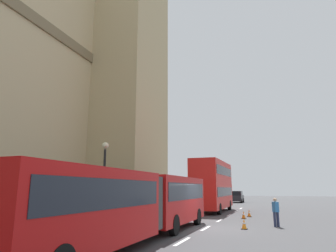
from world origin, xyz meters
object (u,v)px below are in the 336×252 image
object	(u,v)px
articulated_bus	(137,200)
street_lamp	(104,176)
sedan_lead	(237,197)
traffic_cone_west	(244,224)
traffic_cone_middle	(244,215)
traffic_cone_east	(249,213)
pedestrian_near_cones	(276,211)
double_decker_bus	(213,184)

from	to	relation	value
articulated_bus	street_lamp	world-z (taller)	street_lamp
sedan_lead	traffic_cone_west	world-z (taller)	sedan_lead
traffic_cone_middle	traffic_cone_east	bearing A→B (deg)	-8.37
traffic_cone_east	pedestrian_near_cones	xyz separation A→B (m)	(-6.11, -2.10, 0.63)
traffic_cone_west	double_decker_bus	bearing A→B (deg)	18.94
street_lamp	pedestrian_near_cones	size ratio (longest dim) A/B	3.12
traffic_cone_middle	traffic_cone_west	bearing A→B (deg)	-174.04
traffic_cone_east	street_lamp	size ratio (longest dim) A/B	0.11
articulated_bus	sedan_lead	size ratio (longest dim) A/B	3.61
traffic_cone_middle	traffic_cone_east	world-z (taller)	same
sedan_lead	traffic_cone_middle	size ratio (longest dim) A/B	7.59
traffic_cone_west	traffic_cone_east	bearing A→B (deg)	2.68
double_decker_bus	traffic_cone_east	bearing A→B (deg)	-138.30
articulated_bus	traffic_cone_east	distance (m)	13.86
articulated_bus	traffic_cone_east	size ratio (longest dim) A/B	27.42
double_decker_bus	sedan_lead	world-z (taller)	double_decker_bus
traffic_cone_west	street_lamp	size ratio (longest dim) A/B	0.11
traffic_cone_middle	street_lamp	bearing A→B (deg)	131.41
articulated_bus	double_decker_bus	size ratio (longest dim) A/B	1.66
double_decker_bus	traffic_cone_west	xyz separation A→B (m)	(-12.06, -4.14, -2.43)
traffic_cone_east	street_lamp	world-z (taller)	street_lamp
traffic_cone_east	double_decker_bus	bearing A→B (deg)	41.70
articulated_bus	double_decker_bus	distance (m)	17.52
traffic_cone_west	traffic_cone_east	xyz separation A→B (m)	(7.82, 0.37, 0.00)
double_decker_bus	sedan_lead	bearing A→B (deg)	0.54
articulated_bus	street_lamp	size ratio (longest dim) A/B	3.02
traffic_cone_west	articulated_bus	bearing A→B (deg)	142.73
traffic_cone_middle	street_lamp	world-z (taller)	street_lamp
double_decker_bus	sedan_lead	distance (m)	21.06
articulated_bus	street_lamp	bearing A→B (deg)	45.69
sedan_lead	pedestrian_near_cones	bearing A→B (deg)	-169.03
sedan_lead	pedestrian_near_cones	xyz separation A→B (m)	(-31.32, -6.07, -0.00)
double_decker_bus	traffic_cone_middle	xyz separation A→B (m)	(-6.03, -3.51, -2.43)
traffic_cone_west	street_lamp	bearing A→B (deg)	96.82
pedestrian_near_cones	traffic_cone_west	bearing A→B (deg)	134.74
articulated_bus	sedan_lead	distance (m)	38.48
double_decker_bus	street_lamp	size ratio (longest dim) A/B	1.82
traffic_cone_west	sedan_lead	bearing A→B (deg)	7.48
articulated_bus	pedestrian_near_cones	xyz separation A→B (m)	(7.15, -5.87, -0.83)
traffic_cone_east	pedestrian_near_cones	size ratio (longest dim) A/B	0.34
double_decker_bus	traffic_cone_middle	size ratio (longest dim) A/B	16.56
articulated_bus	traffic_cone_middle	xyz separation A→B (m)	(11.47, -3.51, -1.46)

